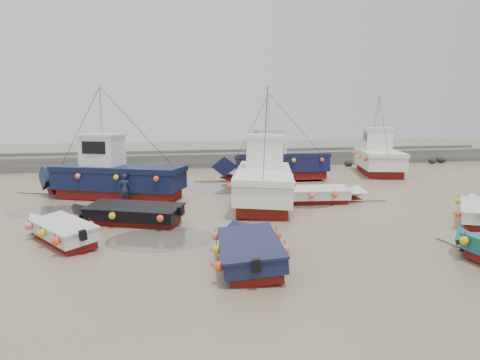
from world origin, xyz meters
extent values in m
plane|color=#927F5E|center=(0.00, 0.00, 0.00)|extent=(120.00, 120.00, 0.00)
cube|color=slate|center=(0.00, 22.00, 0.60)|extent=(60.00, 2.20, 1.20)
cube|color=slate|center=(0.00, 23.21, 1.32)|extent=(60.00, 0.60, 0.25)
ellipsoid|color=black|center=(5.10, 19.02, 0.29)|extent=(0.84, 0.86, 0.51)
ellipsoid|color=black|center=(7.80, 20.56, 0.34)|extent=(0.98, 1.07, 0.72)
ellipsoid|color=black|center=(14.16, 19.54, 0.27)|extent=(0.78, 0.90, 0.59)
ellipsoid|color=black|center=(23.03, 19.80, 0.24)|extent=(0.68, 0.72, 0.52)
ellipsoid|color=black|center=(18.92, 19.27, 0.21)|extent=(0.60, 0.70, 0.31)
ellipsoid|color=black|center=(-5.07, 20.46, 0.35)|extent=(0.99, 0.80, 0.58)
ellipsoid|color=black|center=(12.19, 19.77, 0.19)|extent=(0.54, 0.46, 0.30)
ellipsoid|color=black|center=(9.69, 19.97, 0.21)|extent=(0.61, 0.47, 0.46)
ellipsoid|color=black|center=(24.28, 20.15, 0.32)|extent=(0.92, 0.97, 0.58)
ellipsoid|color=black|center=(-4.31, 20.27, 0.21)|extent=(0.61, 0.53, 0.32)
ellipsoid|color=black|center=(10.99, 20.60, 0.23)|extent=(0.67, 0.55, 0.43)
ellipsoid|color=black|center=(-9.17, 19.34, 0.38)|extent=(1.09, 0.88, 0.72)
ellipsoid|color=black|center=(-7.25, 19.65, 0.23)|extent=(0.65, 0.60, 0.37)
ellipsoid|color=black|center=(9.46, 19.39, 0.31)|extent=(0.88, 0.64, 0.62)
ellipsoid|color=black|center=(-0.92, 19.60, 0.22)|extent=(0.64, 0.62, 0.48)
ellipsoid|color=black|center=(7.84, 20.42, 0.19)|extent=(0.55, 0.45, 0.29)
cylinder|color=#575047|center=(-4.15, -1.69, 0.00)|extent=(4.23, 4.23, 0.01)
cylinder|color=#575047|center=(3.88, 3.87, 0.00)|extent=(3.11, 3.11, 0.01)
cylinder|color=#575047|center=(-9.22, 4.87, 0.00)|extent=(4.02, 4.02, 0.01)
cylinder|color=#575047|center=(0.89, 10.14, 0.00)|extent=(5.99, 5.99, 0.01)
cube|color=#660C0C|center=(-7.67, -1.54, 0.15)|extent=(2.50, 3.38, 0.30)
cube|color=silver|center=(-7.67, -1.54, 0.53)|extent=(2.78, 3.68, 0.45)
pyramid|color=silver|center=(-8.66, 0.30, 0.98)|extent=(1.47, 1.24, 0.90)
cube|color=brown|center=(-7.67, -1.54, 0.69)|extent=(2.29, 3.07, 0.10)
cube|color=silver|center=(-7.67, -1.54, 0.78)|extent=(2.86, 3.78, 0.07)
cube|color=black|center=(-6.81, -3.15, 0.70)|extent=(0.28, 0.26, 0.35)
cylinder|color=black|center=(-9.08, 1.08, 0.03)|extent=(0.98, 1.78, 0.04)
sphere|color=#F84524|center=(-7.69, -3.13, 0.63)|extent=(0.30, 0.30, 0.30)
sphere|color=#F84524|center=(-6.67, -1.79, 0.63)|extent=(0.30, 0.30, 0.30)
sphere|color=#F84524|center=(-8.34, -1.90, 0.63)|extent=(0.30, 0.30, 0.30)
sphere|color=#F84524|center=(-7.33, -0.57, 0.63)|extent=(0.30, 0.30, 0.30)
sphere|color=#F84524|center=(-9.00, -0.68, 0.63)|extent=(0.30, 0.30, 0.30)
cube|color=#660C0C|center=(-1.61, -5.53, 0.15)|extent=(2.11, 3.99, 0.30)
cube|color=#121735|center=(-1.61, -5.53, 0.53)|extent=(2.42, 4.31, 0.45)
pyramid|color=#121735|center=(-1.23, -3.17, 0.98)|extent=(1.89, 0.99, 0.90)
cube|color=brown|center=(-1.61, -5.53, 0.69)|extent=(1.96, 3.61, 0.10)
cube|color=#121735|center=(-1.61, -5.53, 0.78)|extent=(2.50, 4.41, 0.07)
cube|color=black|center=(-1.94, -7.64, 0.70)|extent=(0.25, 0.21, 0.35)
cylinder|color=black|center=(-1.08, -2.22, 0.03)|extent=(0.35, 1.98, 0.04)
sphere|color=#F84524|center=(-2.87, -6.97, 0.63)|extent=(0.30, 0.30, 0.30)
sphere|color=#F84524|center=(-0.73, -6.49, 0.63)|extent=(0.30, 0.30, 0.30)
sphere|color=#F84524|center=(-2.62, -5.37, 0.63)|extent=(0.30, 0.30, 0.30)
sphere|color=#F84524|center=(-0.47, -4.89, 0.63)|extent=(0.30, 0.30, 0.30)
sphere|color=#F84524|center=(-2.36, -3.77, 0.63)|extent=(0.30, 0.30, 0.30)
pyramid|color=#10575C|center=(6.10, -6.02, 0.98)|extent=(1.49, 0.71, 0.90)
cylinder|color=black|center=(6.10, -5.16, 0.03)|extent=(0.04, 2.00, 0.04)
sphere|color=#F84524|center=(5.23, -6.70, 0.63)|extent=(0.30, 0.30, 0.30)
pyramid|color=silver|center=(11.22, -0.36, 0.98)|extent=(1.69, 1.54, 0.90)
cylinder|color=black|center=(11.82, 0.39, 0.03)|extent=(1.27, 1.60, 0.04)
sphere|color=#F84524|center=(8.02, -2.94, 0.63)|extent=(0.30, 0.30, 0.30)
sphere|color=#F84524|center=(10.03, -0.40, 0.63)|extent=(0.30, 0.30, 0.30)
cube|color=#660C0C|center=(-5.12, 1.08, 0.15)|extent=(4.00, 2.94, 0.30)
cube|color=black|center=(-5.12, 1.08, 0.53)|extent=(4.35, 3.28, 0.45)
pyramid|color=black|center=(-7.24, 2.17, 0.98)|extent=(1.36, 1.75, 0.90)
cube|color=brown|center=(-5.12, 1.08, 0.69)|extent=(3.63, 2.70, 0.10)
cube|color=black|center=(-5.12, 1.08, 0.78)|extent=(4.46, 3.38, 0.07)
cube|color=black|center=(-3.22, 0.11, 0.70)|extent=(0.26, 0.28, 0.35)
cylinder|color=black|center=(-8.09, 2.61, 0.03)|extent=(1.80, 0.95, 0.04)
sphere|color=#F84524|center=(-4.10, -0.47, 0.63)|extent=(0.30, 0.30, 0.30)
sphere|color=#F84524|center=(-4.22, 1.66, 0.63)|extent=(0.30, 0.30, 0.30)
sphere|color=#F84524|center=(-6.02, 0.51, 0.63)|extent=(0.30, 0.30, 0.30)
sphere|color=#F84524|center=(-6.14, 2.64, 0.63)|extent=(0.30, 0.30, 0.30)
cube|color=#660C0C|center=(4.57, 3.74, 0.15)|extent=(3.04, 1.57, 0.30)
cube|color=silver|center=(4.57, 3.74, 0.53)|extent=(3.28, 1.81, 0.45)
pyramid|color=silver|center=(6.47, 3.50, 0.98)|extent=(0.88, 1.51, 0.90)
cube|color=brown|center=(4.57, 3.74, 0.69)|extent=(2.75, 1.47, 0.10)
cube|color=silver|center=(4.57, 3.74, 0.78)|extent=(3.36, 1.88, 0.07)
cube|color=black|center=(2.95, 3.94, 0.70)|extent=(0.21, 0.24, 0.35)
cylinder|color=black|center=(7.31, 3.40, 0.03)|extent=(1.99, 0.29, 0.04)
sphere|color=#F84524|center=(3.44, 4.72, 0.63)|extent=(0.30, 0.30, 0.30)
sphere|color=#F84524|center=(3.85, 2.98, 0.63)|extent=(0.30, 0.30, 0.30)
sphere|color=#F84524|center=(4.68, 4.57, 0.63)|extent=(0.30, 0.30, 0.30)
sphere|color=#F84524|center=(5.09, 2.83, 0.63)|extent=(0.30, 0.30, 0.30)
sphere|color=#F84524|center=(5.91, 4.42, 0.63)|extent=(0.30, 0.30, 0.30)
cube|color=#660C0C|center=(-5.87, 7.61, 0.28)|extent=(6.95, 4.94, 0.55)
cube|color=#0C1433|center=(-5.87, 7.61, 1.02)|extent=(7.56, 5.50, 0.95)
pyramid|color=#0C1433|center=(-9.57, 9.48, 1.72)|extent=(2.41, 2.91, 1.40)
cube|color=brown|center=(-5.87, 7.61, 1.54)|extent=(7.37, 5.34, 0.08)
cube|color=#0C1433|center=(-5.87, 7.61, 1.68)|extent=(7.73, 5.62, 0.30)
cube|color=white|center=(-6.75, 8.06, 2.65)|extent=(2.59, 2.49, 1.70)
cube|color=white|center=(-6.75, 8.06, 3.56)|extent=(2.79, 2.69, 0.12)
cube|color=black|center=(-7.66, 8.51, 2.91)|extent=(0.72, 1.37, 0.68)
cylinder|color=#B7B7B2|center=(-6.75, 8.06, 4.92)|extent=(0.10, 0.10, 2.60)
cylinder|color=black|center=(-10.59, 9.99, 0.03)|extent=(2.70, 1.39, 0.05)
sphere|color=#F3605F|center=(-3.95, 5.09, 1.38)|extent=(0.30, 0.30, 0.30)
sphere|color=#F3605F|center=(-3.72, 8.08, 1.38)|extent=(0.30, 0.30, 0.30)
sphere|color=#F3605F|center=(-5.99, 6.12, 1.38)|extent=(0.30, 0.30, 0.30)
sphere|color=#F3605F|center=(-5.76, 9.11, 1.38)|extent=(0.30, 0.30, 0.30)
sphere|color=#F3605F|center=(-8.03, 7.15, 1.38)|extent=(0.30, 0.30, 0.30)
sphere|color=#F3605F|center=(-7.80, 10.14, 1.38)|extent=(0.30, 0.30, 0.30)
cube|color=#660C0C|center=(1.54, 4.00, 0.28)|extent=(4.43, 7.86, 0.55)
cube|color=white|center=(1.54, 4.00, 1.02)|extent=(4.99, 8.50, 0.95)
pyramid|color=white|center=(2.87, 8.37, 1.72)|extent=(3.05, 2.17, 1.40)
cube|color=brown|center=(1.54, 4.00, 1.54)|extent=(4.83, 8.29, 0.08)
cube|color=white|center=(1.54, 4.00, 1.68)|extent=(5.10, 8.69, 0.30)
cube|color=white|center=(1.86, 5.05, 2.65)|extent=(2.43, 2.48, 1.70)
cube|color=white|center=(1.86, 5.05, 3.56)|extent=(2.62, 2.68, 0.12)
cube|color=black|center=(2.16, 6.02, 2.91)|extent=(1.58, 0.53, 0.68)
cylinder|color=#B7B7B2|center=(1.86, 5.05, 4.92)|extent=(0.10, 0.10, 2.60)
cylinder|color=black|center=(3.23, 9.52, 0.03)|extent=(0.93, 2.88, 0.05)
sphere|color=#F3605F|center=(-0.83, 1.38, 1.38)|extent=(0.30, 0.30, 0.30)
sphere|color=#F3605F|center=(2.50, 2.03, 1.38)|extent=(0.30, 0.30, 0.30)
sphere|color=#F3605F|center=(0.10, 4.44, 1.38)|extent=(0.30, 0.30, 0.30)
sphere|color=#F3605F|center=(3.44, 5.09, 1.38)|extent=(0.30, 0.30, 0.30)
sphere|color=#F3605F|center=(1.04, 7.50, 1.38)|extent=(0.30, 0.30, 0.30)
cube|color=#660C0C|center=(5.40, 12.29, 0.28)|extent=(6.11, 2.40, 0.55)
cube|color=black|center=(5.40, 12.29, 1.02)|extent=(6.57, 2.78, 0.95)
pyramid|color=black|center=(1.65, 12.56, 1.72)|extent=(1.59, 2.42, 1.40)
cube|color=brown|center=(5.40, 12.29, 1.54)|extent=(6.42, 2.68, 0.08)
cube|color=black|center=(5.40, 12.29, 1.68)|extent=(6.72, 2.84, 0.30)
cube|color=white|center=(4.52, 12.35, 2.65)|extent=(2.11, 1.77, 1.70)
cube|color=white|center=(4.52, 12.35, 3.56)|extent=(2.28, 1.91, 0.12)
cube|color=black|center=(3.51, 12.43, 2.91)|extent=(0.15, 1.38, 0.68)
cylinder|color=#B7B7B2|center=(4.52, 12.35, 4.92)|extent=(0.10, 0.10, 2.60)
cylinder|color=black|center=(0.56, 12.64, 0.03)|extent=(3.00, 0.27, 0.05)
sphere|color=#F3605F|center=(7.85, 10.83, 1.38)|extent=(0.30, 0.30, 0.30)
sphere|color=#F3605F|center=(7.02, 13.46, 1.38)|extent=(0.30, 0.30, 0.30)
sphere|color=#F3605F|center=(5.81, 10.97, 1.38)|extent=(0.30, 0.30, 0.30)
sphere|color=#F3605F|center=(4.98, 13.61, 1.38)|extent=(0.30, 0.30, 0.30)
sphere|color=#F3605F|center=(3.78, 11.12, 1.38)|extent=(0.30, 0.30, 0.30)
sphere|color=#F3605F|center=(2.94, 13.75, 1.38)|extent=(0.30, 0.30, 0.30)
cube|color=#660C0C|center=(14.00, 13.94, 0.28)|extent=(4.27, 6.72, 0.55)
cube|color=white|center=(14.00, 13.94, 1.02)|extent=(4.82, 7.29, 0.95)
pyramid|color=white|center=(15.24, 17.66, 1.72)|extent=(3.14, 2.25, 1.40)
cube|color=brown|center=(14.00, 13.94, 1.54)|extent=(4.67, 7.11, 0.08)
cube|color=white|center=(14.00, 13.94, 1.68)|extent=(4.92, 7.46, 0.30)
cube|color=white|center=(14.29, 14.81, 2.65)|extent=(2.51, 2.53, 1.70)
cube|color=white|center=(14.29, 14.81, 3.56)|extent=(2.72, 2.73, 0.12)
cube|color=black|center=(14.61, 15.78, 2.91)|extent=(1.61, 0.58, 0.68)
cylinder|color=#B7B7B2|center=(14.29, 14.81, 4.92)|extent=(0.10, 0.10, 2.60)
cylinder|color=black|center=(15.59, 18.71, 0.03)|extent=(1.00, 2.86, 0.05)
sphere|color=#F3605F|center=(11.69, 11.88, 1.38)|extent=(0.30, 0.30, 0.30)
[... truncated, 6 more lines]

